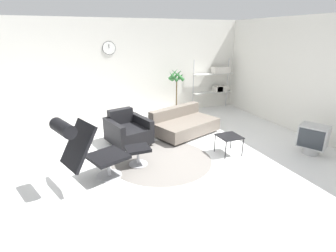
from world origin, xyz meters
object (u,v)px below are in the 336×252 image
at_px(armchair_red, 128,132).
at_px(couch_low, 184,125).
at_px(side_table, 229,138).
at_px(potted_plant, 176,96).
at_px(shelf_unit, 218,81).
at_px(lounge_chair, 85,146).
at_px(crt_television, 313,138).
at_px(ottoman, 138,152).

height_order(armchair_red, couch_low, armchair_red).
height_order(armchair_red, side_table, armchair_red).
bearing_deg(armchair_red, couch_low, 169.51).
height_order(couch_low, potted_plant, potted_plant).
relative_size(side_table, shelf_unit, 0.28).
bearing_deg(side_table, lounge_chair, -177.28).
bearing_deg(armchair_red, potted_plant, -156.25).
xyz_separation_m(couch_low, potted_plant, (0.38, 1.34, 0.42)).
relative_size(crt_television, potted_plant, 0.46).
relative_size(lounge_chair, armchair_red, 1.12).
relative_size(side_table, crt_television, 0.67).
bearing_deg(lounge_chair, ottoman, 90.00).
distance_m(lounge_chair, crt_television, 4.49).
height_order(side_table, crt_television, crt_television).
bearing_deg(armchair_red, ottoman, 71.93).
xyz_separation_m(armchair_red, crt_television, (3.43, -1.98, 0.08)).
height_order(lounge_chair, potted_plant, potted_plant).
height_order(ottoman, crt_television, crt_television).
bearing_deg(armchair_red, lounge_chair, 40.87).
relative_size(lounge_chair, side_table, 2.72).
bearing_deg(side_table, potted_plant, 89.66).
bearing_deg(couch_low, crt_television, 113.62).
height_order(couch_low, shelf_unit, shelf_unit).
bearing_deg(shelf_unit, side_table, -117.83).
bearing_deg(lounge_chair, shelf_unit, 105.43).
distance_m(ottoman, crt_television, 3.60).
relative_size(lounge_chair, potted_plant, 0.83).
xyz_separation_m(crt_television, potted_plant, (-1.60, 3.42, 0.30)).
relative_size(ottoman, couch_low, 0.25).
xyz_separation_m(lounge_chair, ottoman, (0.95, 0.36, -0.43)).
bearing_deg(potted_plant, couch_low, -105.66).
xyz_separation_m(lounge_chair, crt_television, (4.45, -0.50, -0.34)).
height_order(side_table, shelf_unit, shelf_unit).
relative_size(ottoman, side_table, 1.00).
height_order(potted_plant, shelf_unit, shelf_unit).
distance_m(crt_television, shelf_unit, 3.89).
relative_size(armchair_red, potted_plant, 0.74).
height_order(armchair_red, crt_television, armchair_red).
height_order(lounge_chair, armchair_red, lounge_chair).
height_order(side_table, potted_plant, potted_plant).
bearing_deg(crt_television, armchair_red, 32.33).
bearing_deg(potted_plant, shelf_unit, 14.08).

